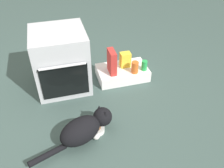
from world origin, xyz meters
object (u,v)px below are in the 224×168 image
at_px(pantry_cabinet, 122,73).
at_px(cereal_box, 112,62).
at_px(oven, 61,60).
at_px(cat, 85,128).
at_px(food_bowl, 97,129).
at_px(soda_can, 144,65).
at_px(snack_bag, 125,60).
at_px(sauce_jar, 135,67).

distance_m(pantry_cabinet, cereal_box, 0.25).
distance_m(oven, cat, 0.87).
height_order(pantry_cabinet, cereal_box, cereal_box).
distance_m(food_bowl, cereal_box, 0.82).
xyz_separation_m(cereal_box, soda_can, (0.38, -0.06, -0.08)).
distance_m(snack_bag, soda_can, 0.23).
xyz_separation_m(cereal_box, sauce_jar, (0.25, -0.08, -0.07)).
xyz_separation_m(soda_can, sauce_jar, (-0.13, -0.02, 0.01)).
xyz_separation_m(food_bowl, sauce_jar, (0.59, 0.63, 0.17)).
bearing_deg(cereal_box, snack_bag, 22.62).
relative_size(cat, cereal_box, 2.74).
height_order(food_bowl, soda_can, soda_can).
bearing_deg(oven, food_bowl, -75.41).
relative_size(snack_bag, sauce_jar, 1.29).
xyz_separation_m(pantry_cabinet, snack_bag, (0.04, 0.03, 0.16)).
height_order(pantry_cabinet, food_bowl, pantry_cabinet).
relative_size(soda_can, sauce_jar, 0.86).
height_order(food_bowl, cereal_box, cereal_box).
bearing_deg(oven, cat, -84.05).
height_order(oven, cat, oven).
bearing_deg(snack_bag, soda_can, -34.63).
xyz_separation_m(food_bowl, soda_can, (0.72, 0.65, 0.16)).
distance_m(food_bowl, sauce_jar, 0.88).
xyz_separation_m(cat, sauce_jar, (0.71, 0.68, 0.07)).
xyz_separation_m(oven, cereal_box, (0.55, -0.08, -0.06)).
height_order(cereal_box, soda_can, cereal_box).
relative_size(pantry_cabinet, snack_bag, 3.29).
relative_size(food_bowl, cereal_box, 0.51).
xyz_separation_m(cereal_box, snack_bag, (0.18, 0.08, -0.05)).
height_order(oven, soda_can, oven).
relative_size(cat, snack_bag, 4.26).
height_order(food_bowl, cat, cat).
bearing_deg(food_bowl, pantry_cabinet, 57.33).
xyz_separation_m(pantry_cabinet, cat, (-0.60, -0.80, 0.07)).
distance_m(cat, snack_bag, 1.06).
distance_m(pantry_cabinet, soda_can, 0.28).
relative_size(cereal_box, snack_bag, 1.56).
bearing_deg(oven, sauce_jar, -11.25).
distance_m(oven, snack_bag, 0.74).
height_order(oven, food_bowl, oven).
distance_m(soda_can, sauce_jar, 0.13).
height_order(snack_bag, sauce_jar, snack_bag).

